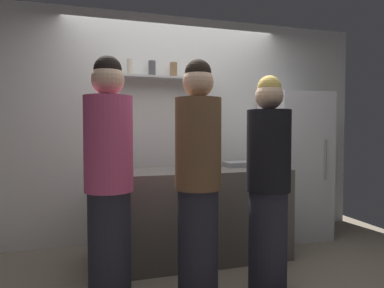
{
  "coord_description": "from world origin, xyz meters",
  "views": [
    {
      "loc": [
        -0.94,
        -2.67,
        1.28
      ],
      "look_at": [
        -0.0,
        0.5,
        1.14
      ],
      "focal_mm": 31.62,
      "sensor_mm": 36.0,
      "label": 1
    }
  ],
  "objects": [
    {
      "name": "ground_plane",
      "position": [
        0.0,
        0.0,
        0.0
      ],
      "size": [
        5.28,
        5.28,
        0.0
      ],
      "primitive_type": "plane",
      "color": "gray"
    },
    {
      "name": "back_wall_assembly",
      "position": [
        -0.0,
        1.25,
        1.3
      ],
      "size": [
        4.8,
        0.32,
        2.6
      ],
      "color": "white",
      "rests_on": "ground"
    },
    {
      "name": "refrigerator",
      "position": [
        1.38,
        0.85,
        0.85
      ],
      "size": [
        0.67,
        0.66,
        1.71
      ],
      "color": "white",
      "rests_on": "ground"
    },
    {
      "name": "counter",
      "position": [
        -0.0,
        0.5,
        0.44
      ],
      "size": [
        1.87,
        0.7,
        0.89
      ],
      "primitive_type": "cube",
      "color": "#66605B",
      "rests_on": "ground"
    },
    {
      "name": "baking_pan",
      "position": [
        0.57,
        0.59,
        0.91
      ],
      "size": [
        0.34,
        0.24,
        0.05
      ],
      "primitive_type": "cube",
      "color": "gray",
      "rests_on": "counter"
    },
    {
      "name": "utensil_holder",
      "position": [
        0.06,
        0.78,
        0.94
      ],
      "size": [
        0.1,
        0.1,
        0.22
      ],
      "color": "#B2B2B7",
      "rests_on": "counter"
    },
    {
      "name": "wine_bottle_amber_glass",
      "position": [
        0.22,
        0.63,
        1.0
      ],
      "size": [
        0.07,
        0.07,
        0.31
      ],
      "color": "#472814",
      "rests_on": "counter"
    },
    {
      "name": "wine_bottle_dark_glass",
      "position": [
        0.1,
        0.25,
        1.0
      ],
      "size": [
        0.07,
        0.07,
        0.29
      ],
      "color": "black",
      "rests_on": "counter"
    },
    {
      "name": "water_bottle_plastic",
      "position": [
        -0.63,
        0.76,
        1.0
      ],
      "size": [
        0.08,
        0.08,
        0.25
      ],
      "color": "silver",
      "rests_on": "counter"
    },
    {
      "name": "person_brown_jacket",
      "position": [
        -0.2,
        -0.32,
        0.9
      ],
      "size": [
        0.34,
        0.34,
        1.79
      ],
      "rotation": [
        0.0,
        0.0,
        3.36
      ],
      "color": "#262633",
      "rests_on": "ground"
    },
    {
      "name": "person_pink_top",
      "position": [
        -0.83,
        -0.24,
        0.9
      ],
      "size": [
        0.34,
        0.34,
        1.79
      ],
      "rotation": [
        0.0,
        0.0,
        3.27
      ],
      "color": "#262633",
      "rests_on": "ground"
    },
    {
      "name": "person_blonde",
      "position": [
        0.37,
        -0.33,
        0.84
      ],
      "size": [
        0.34,
        0.34,
        1.7
      ],
      "rotation": [
        0.0,
        0.0,
        4.33
      ],
      "color": "#262633",
      "rests_on": "ground"
    }
  ]
}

